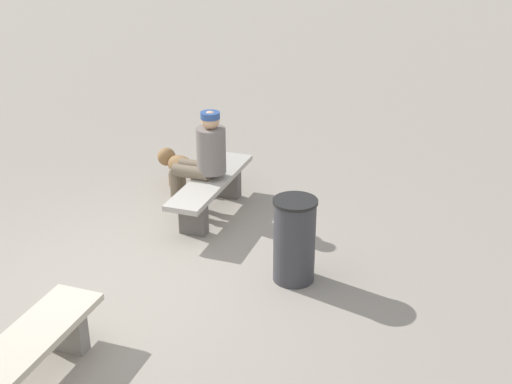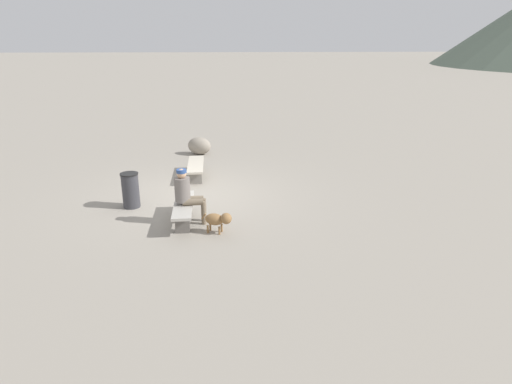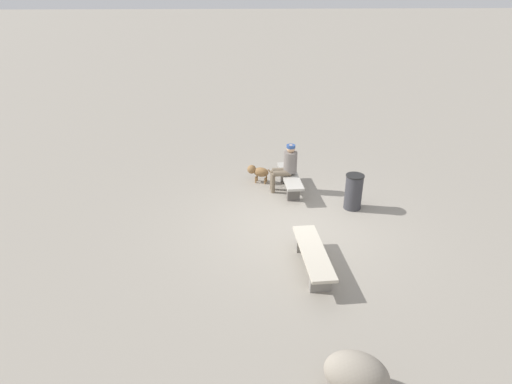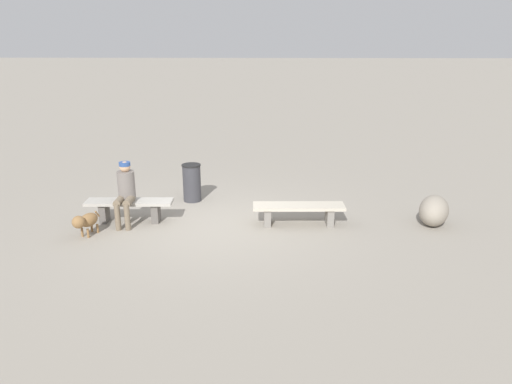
{
  "view_description": "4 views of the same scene",
  "coord_description": "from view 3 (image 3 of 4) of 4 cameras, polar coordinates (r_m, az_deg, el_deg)",
  "views": [
    {
      "loc": [
        -4.82,
        -3.26,
        3.57
      ],
      "look_at": [
        1.69,
        -0.71,
        0.43
      ],
      "focal_mm": 47.06,
      "sensor_mm": 36.0,
      "label": 1
    },
    {
      "loc": [
        11.25,
        0.99,
        4.05
      ],
      "look_at": [
        1.56,
        1.55,
        0.63
      ],
      "focal_mm": 31.32,
      "sensor_mm": 36.0,
      "label": 2
    },
    {
      "loc": [
        -8.27,
        1.43,
        4.88
      ],
      "look_at": [
        -0.08,
        0.91,
        0.9
      ],
      "focal_mm": 29.74,
      "sensor_mm": 36.0,
      "label": 3
    },
    {
      "loc": [
        -1.12,
        8.9,
        3.56
      ],
      "look_at": [
        -0.82,
        0.11,
        0.74
      ],
      "focal_mm": 32.97,
      "sensor_mm": 36.0,
      "label": 4
    }
  ],
  "objects": [
    {
      "name": "dog",
      "position": [
        11.63,
        0.27,
        2.79
      ],
      "size": [
        0.4,
        0.67,
        0.48
      ],
      "rotation": [
        0.0,
        0.0,
        1.22
      ],
      "color": "olive",
      "rests_on": "ground"
    },
    {
      "name": "ground",
      "position": [
        9.72,
        5.35,
        -4.56
      ],
      "size": [
        210.0,
        210.0,
        0.06
      ],
      "primitive_type": "cube",
      "color": "gray"
    },
    {
      "name": "bench_left",
      "position": [
        8.16,
        7.68,
        -8.49
      ],
      "size": [
        1.86,
        0.52,
        0.42
      ],
      "rotation": [
        0.0,
        0.0,
        0.04
      ],
      "color": "gray",
      "rests_on": "ground"
    },
    {
      "name": "trash_bin",
      "position": [
        10.45,
        12.98,
        0.04
      ],
      "size": [
        0.44,
        0.44,
        0.88
      ],
      "color": "#38383D",
      "rests_on": "ground"
    },
    {
      "name": "bench_right",
      "position": [
        11.14,
        4.58,
        1.72
      ],
      "size": [
        1.78,
        0.48,
        0.46
      ],
      "rotation": [
        0.0,
        0.0,
        0.04
      ],
      "color": "#605B56",
      "rests_on": "ground"
    },
    {
      "name": "seated_person",
      "position": [
        10.99,
        4.14,
        3.71
      ],
      "size": [
        0.35,
        0.68,
        1.28
      ],
      "rotation": [
        0.0,
        0.0,
        0.02
      ],
      "color": "slate",
      "rests_on": "ground"
    },
    {
      "name": "boulder",
      "position": [
        6.18,
        13.33,
        -22.73
      ],
      "size": [
        0.86,
        1.01,
        0.62
      ],
      "primitive_type": "ellipsoid",
      "rotation": [
        0.0,
        0.0,
        4.31
      ],
      "color": "gray",
      "rests_on": "ground"
    }
  ]
}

